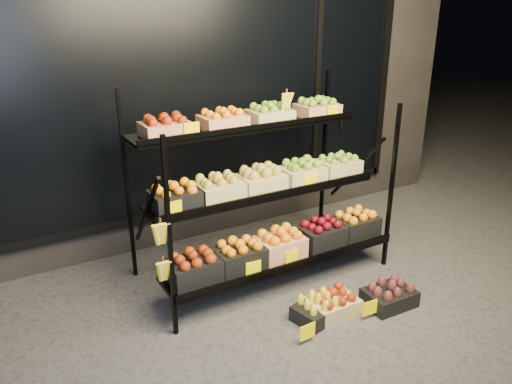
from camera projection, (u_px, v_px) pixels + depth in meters
ground at (304, 305)px, 4.00m from camera, size 24.00×24.00×0.00m
building at (173, 53)px, 5.47m from camera, size 6.00×2.08×3.50m
display_rack at (265, 191)px, 4.20m from camera, size 2.18×1.02×1.66m
tag_floor_a at (307, 336)px, 3.53m from camera, size 0.13×0.01×0.12m
tag_floor_b at (370, 312)px, 3.81m from camera, size 0.13×0.01×0.12m
floor_crate_midleft at (317, 309)px, 3.80m from camera, size 0.40×0.33×0.19m
floor_crate_midright at (333, 303)px, 3.87m from camera, size 0.38×0.28×0.19m
floor_crate_right at (389, 295)px, 3.98m from camera, size 0.40×0.30×0.20m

